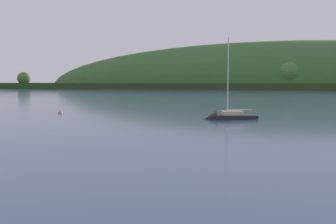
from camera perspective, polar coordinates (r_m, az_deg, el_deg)
name	(u,v)px	position (r m, az deg, el deg)	size (l,w,h in m)	color
far_shoreline_hill	(283,88)	(283.22, 16.31, 3.30)	(445.99, 103.45, 65.25)	#27431B
sailboat_outer_reach	(226,118)	(51.16, 8.44, -0.84)	(7.04, 4.22, 11.41)	#232328
mooring_buoy_far_upstream	(60,113)	(62.01, -15.28, -0.17)	(0.70, 0.70, 0.78)	#E06675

